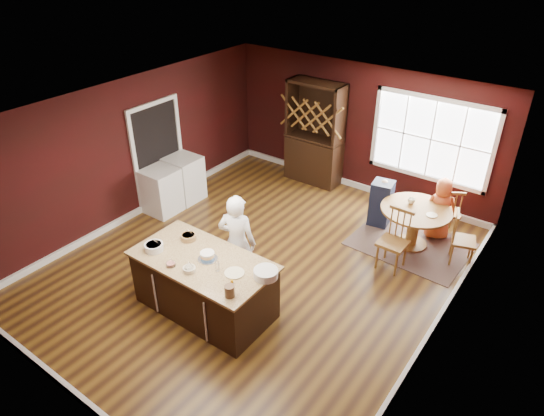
{
  "coord_description": "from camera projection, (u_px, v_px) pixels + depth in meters",
  "views": [
    {
      "loc": [
        4.09,
        -5.24,
        5.08
      ],
      "look_at": [
        0.11,
        0.23,
        1.05
      ],
      "focal_mm": 32.0,
      "sensor_mm": 36.0,
      "label": 1
    }
  ],
  "objects": [
    {
      "name": "room_shell",
      "position": [
        258.0,
        196.0,
        7.61
      ],
      "size": [
        7.0,
        7.0,
        7.0
      ],
      "color": "brown",
      "rests_on": "ground"
    },
    {
      "name": "window",
      "position": [
        431.0,
        139.0,
        9.19
      ],
      "size": [
        2.36,
        0.1,
        1.66
      ],
      "primitive_type": null,
      "color": "white",
      "rests_on": "room_shell"
    },
    {
      "name": "doorway",
      "position": [
        159.0,
        155.0,
        9.69
      ],
      "size": [
        0.08,
        1.26,
        2.13
      ],
      "primitive_type": null,
      "color": "white",
      "rests_on": "room_shell"
    },
    {
      "name": "kitchen_island",
      "position": [
        205.0,
        286.0,
        7.14
      ],
      "size": [
        2.09,
        1.1,
        0.92
      ],
      "color": "black",
      "rests_on": "ground"
    },
    {
      "name": "dining_table",
      "position": [
        415.0,
        219.0,
        8.54
      ],
      "size": [
        1.23,
        1.23,
        0.75
      ],
      "color": "brown",
      "rests_on": "ground"
    },
    {
      "name": "baker",
      "position": [
        237.0,
        242.0,
        7.43
      ],
      "size": [
        0.7,
        0.57,
        1.64
      ],
      "primitive_type": "imported",
      "rotation": [
        0.0,
        0.0,
        3.48
      ],
      "color": "white",
      "rests_on": "ground"
    },
    {
      "name": "layer_cake",
      "position": [
        207.0,
        256.0,
        6.87
      ],
      "size": [
        0.29,
        0.29,
        0.12
      ],
      "primitive_type": null,
      "color": "white",
      "rests_on": "kitchen_island"
    },
    {
      "name": "bowl_blue",
      "position": [
        154.0,
        247.0,
        7.07
      ],
      "size": [
        0.28,
        0.28,
        0.11
      ],
      "primitive_type": "cylinder",
      "color": "white",
      "rests_on": "kitchen_island"
    },
    {
      "name": "bowl_yellow",
      "position": [
        189.0,
        237.0,
        7.31
      ],
      "size": [
        0.23,
        0.23,
        0.09
      ],
      "primitive_type": "cylinder",
      "color": "#9E8243",
      "rests_on": "kitchen_island"
    },
    {
      "name": "bowl_pink",
      "position": [
        171.0,
        264.0,
        6.76
      ],
      "size": [
        0.14,
        0.14,
        0.05
      ],
      "primitive_type": "cylinder",
      "color": "silver",
      "rests_on": "kitchen_island"
    },
    {
      "name": "bowl_olive",
      "position": [
        189.0,
        269.0,
        6.65
      ],
      "size": [
        0.18,
        0.18,
        0.07
      ],
      "primitive_type": "cylinder",
      "color": "#C9B496",
      "rests_on": "kitchen_island"
    },
    {
      "name": "drinking_glass",
      "position": [
        217.0,
        266.0,
        6.64
      ],
      "size": [
        0.07,
        0.07,
        0.14
      ],
      "primitive_type": "cylinder",
      "color": "silver",
      "rests_on": "kitchen_island"
    },
    {
      "name": "dinner_plate",
      "position": [
        234.0,
        273.0,
        6.62
      ],
      "size": [
        0.28,
        0.28,
        0.02
      ],
      "primitive_type": "cylinder",
      "color": "beige",
      "rests_on": "kitchen_island"
    },
    {
      "name": "white_tub",
      "position": [
        266.0,
        273.0,
        6.53
      ],
      "size": [
        0.34,
        0.34,
        0.12
      ],
      "primitive_type": "cylinder",
      "color": "white",
      "rests_on": "kitchen_island"
    },
    {
      "name": "stoneware_crock",
      "position": [
        230.0,
        291.0,
        6.19
      ],
      "size": [
        0.13,
        0.13,
        0.16
      ],
      "primitive_type": "cylinder",
      "color": "brown",
      "rests_on": "kitchen_island"
    },
    {
      "name": "toy_figurine",
      "position": [
        232.0,
        282.0,
        6.41
      ],
      "size": [
        0.04,
        0.04,
        0.07
      ],
      "primitive_type": null,
      "color": "#E79C03",
      "rests_on": "kitchen_island"
    },
    {
      "name": "rug",
      "position": [
        410.0,
        244.0,
        8.81
      ],
      "size": [
        2.06,
        1.62,
        0.01
      ],
      "primitive_type": "cube",
      "rotation": [
        0.0,
        0.0,
        -0.04
      ],
      "color": "brown",
      "rests_on": "ground"
    },
    {
      "name": "chair_east",
      "position": [
        464.0,
        238.0,
        8.12
      ],
      "size": [
        0.49,
        0.5,
        0.97
      ],
      "primitive_type": null,
      "rotation": [
        0.0,
        0.0,
        1.88
      ],
      "color": "brown",
      "rests_on": "ground"
    },
    {
      "name": "chair_south",
      "position": [
        393.0,
        241.0,
        7.97
      ],
      "size": [
        0.46,
        0.44,
        1.08
      ],
      "primitive_type": null,
      "rotation": [
        0.0,
        0.0,
        -0.02
      ],
      "color": "#985827",
      "rests_on": "ground"
    },
    {
      "name": "chair_north",
      "position": [
        448.0,
        210.0,
        8.91
      ],
      "size": [
        0.55,
        0.55,
        0.97
      ],
      "primitive_type": null,
      "rotation": [
        0.0,
        0.0,
        3.71
      ],
      "color": "brown",
      "rests_on": "ground"
    },
    {
      "name": "seated_woman",
      "position": [
        440.0,
        209.0,
        8.74
      ],
      "size": [
        0.69,
        0.6,
        1.19
      ],
      "primitive_type": "imported",
      "rotation": [
        0.0,
        0.0,
        3.6
      ],
      "color": "#C85A2B",
      "rests_on": "ground"
    },
    {
      "name": "high_chair",
      "position": [
        381.0,
        202.0,
        9.19
      ],
      "size": [
        0.43,
        0.43,
        0.93
      ],
      "primitive_type": null,
      "rotation": [
        0.0,
        0.0,
        0.15
      ],
      "color": "#161832",
      "rests_on": "ground"
    },
    {
      "name": "toddler",
      "position": [
        385.0,
        186.0,
        9.02
      ],
      "size": [
        0.18,
        0.14,
        0.26
      ],
      "primitive_type": null,
      "color": "#8CA5BF",
      "rests_on": "high_chair"
    },
    {
      "name": "table_plate",
      "position": [
        432.0,
        215.0,
        8.24
      ],
      "size": [
        0.19,
        0.19,
        0.01
      ],
      "primitive_type": "cylinder",
      "color": "beige",
      "rests_on": "dining_table"
    },
    {
      "name": "table_cup",
      "position": [
        411.0,
        201.0,
        8.57
      ],
      "size": [
        0.14,
        0.14,
        0.1
      ],
      "primitive_type": "imported",
      "rotation": [
        0.0,
        0.0,
        -0.12
      ],
      "color": "white",
      "rests_on": "dining_table"
    },
    {
      "name": "hutch",
      "position": [
        315.0,
        133.0,
        10.43
      ],
      "size": [
        1.23,
        0.51,
        2.25
      ],
      "primitive_type": "cube",
      "color": "black",
      "rests_on": "ground"
    },
    {
      "name": "washer",
      "position": [
        161.0,
        191.0,
        9.6
      ],
      "size": [
        0.63,
        0.61,
        0.92
      ],
      "primitive_type": "cube",
      "color": "white",
      "rests_on": "ground"
    },
    {
      "name": "dryer",
      "position": [
        184.0,
        178.0,
        10.03
      ],
      "size": [
        0.65,
        0.63,
        0.94
      ],
      "primitive_type": "cube",
      "color": "silver",
      "rests_on": "ground"
    }
  ]
}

